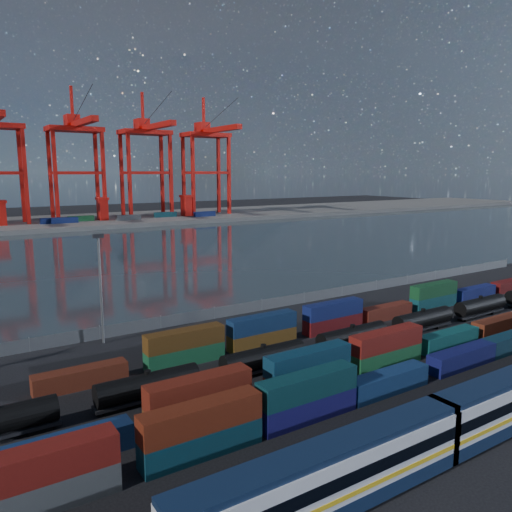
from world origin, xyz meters
TOP-DOWN VIEW (x-y plane):
  - ground at (0.00, 0.00)m, footprint 700.00×700.00m
  - harbor_water at (0.00, 105.00)m, footprint 700.00×700.00m
  - far_quay at (0.00, 210.00)m, footprint 700.00×70.00m
  - container_row_south at (-2.86, -9.18)m, footprint 138.69×2.36m
  - container_row_mid at (1.11, -3.55)m, footprint 141.22×2.31m
  - container_row_north at (0.42, 11.72)m, footprint 128.03×2.24m
  - tanker_string at (-8.17, 3.60)m, footprint 120.68×2.62m
  - waterfront_fence at (-0.00, 28.00)m, footprint 160.12×0.12m
  - yard_light_mast at (-30.00, 26.00)m, footprint 1.60×0.40m
  - gantry_cranes at (-7.50, 203.26)m, footprint 200.25×48.48m
  - quay_containers at (-11.00, 195.46)m, footprint 172.58×10.99m
  - straddle_carriers at (-2.50, 200.00)m, footprint 140.00×7.00m

SIDE VIEW (x-z plane):
  - ground at x=0.00m, z-range 0.00..0.00m
  - harbor_water at x=0.00m, z-range 0.01..0.01m
  - far_quay at x=0.00m, z-range 0.00..2.00m
  - waterfront_fence at x=0.00m, z-range -0.10..2.10m
  - container_row_mid at x=1.11m, z-range -0.66..4.27m
  - tanker_string at x=-8.17m, z-range 0.01..3.75m
  - container_row_north at x=0.42m, z-range -0.46..4.31m
  - container_row_south at x=-2.86m, z-range -0.47..4.56m
  - quay_containers at x=-11.00m, z-range 2.00..4.60m
  - straddle_carriers at x=-2.50m, z-range 2.27..13.37m
  - yard_light_mast at x=-30.00m, z-range 1.00..17.60m
  - gantry_cranes at x=-7.50m, z-range 7.42..73.07m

